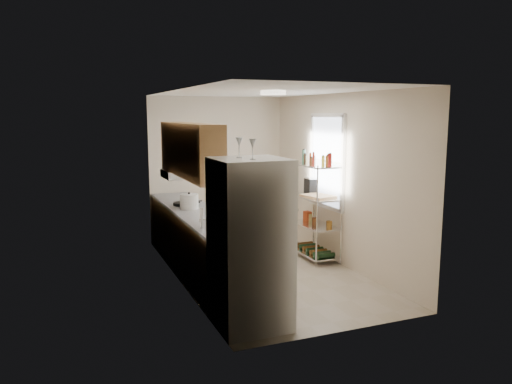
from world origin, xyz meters
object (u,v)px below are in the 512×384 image
Objects in this scene: refrigerator at (250,244)px; frying_pan_large at (182,204)px; espresso_machine at (311,186)px; rice_cooker at (189,201)px; cutting_board at (319,196)px.

refrigerator reaches higher than frying_pan_large.
espresso_machine is (1.93, 2.24, 0.22)m from refrigerator.
rice_cooker is 1.04× the size of espresso_machine.
rice_cooker is 1.05× the size of frying_pan_large.
refrigerator reaches higher than cutting_board.
refrigerator is 6.75× the size of rice_cooker.
espresso_machine reaches higher than cutting_board.
rice_cooker is (-0.08, 2.27, 0.09)m from refrigerator.
frying_pan_large is at bearing 173.76° from espresso_machine.
espresso_machine reaches higher than frying_pan_large.
refrigerator is at bearing -87.97° from rice_cooker.
refrigerator reaches higher than rice_cooker.
espresso_machine is (0.05, 0.36, 0.11)m from cutting_board.
frying_pan_large is 0.53× the size of cutting_board.
rice_cooker is 2.00m from cutting_board.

